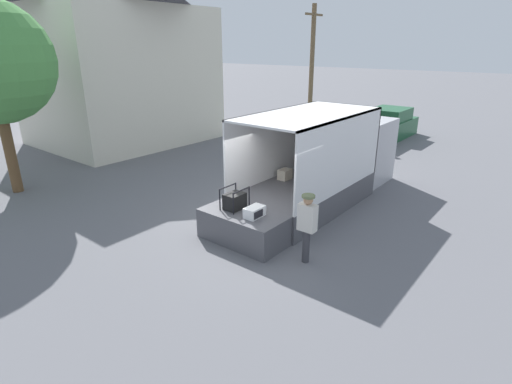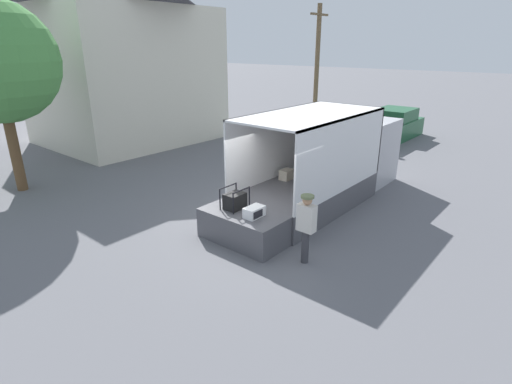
{
  "view_description": "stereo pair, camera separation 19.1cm",
  "coord_description": "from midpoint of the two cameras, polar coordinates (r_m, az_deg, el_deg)",
  "views": [
    {
      "loc": [
        -7.95,
        -6.34,
        5.01
      ],
      "look_at": [
        -0.3,
        -0.2,
        1.37
      ],
      "focal_mm": 28.0,
      "sensor_mm": 36.0,
      "label": 1
    },
    {
      "loc": [
        -7.83,
        -6.49,
        5.01
      ],
      "look_at": [
        -0.3,
        -0.2,
        1.37
      ],
      "focal_mm": 28.0,
      "sensor_mm": 36.0,
      "label": 2
    }
  ],
  "objects": [
    {
      "name": "ground_plane",
      "position": [
        11.33,
        -0.32,
        -5.89
      ],
      "size": [
        160.0,
        160.0,
        0.0
      ],
      "primitive_type": "plane",
      "color": "slate"
    },
    {
      "name": "box_truck",
      "position": [
        14.35,
        10.58,
        3.65
      ],
      "size": [
        7.24,
        2.47,
        3.06
      ],
      "color": "#B2B2B7",
      "rests_on": "ground"
    },
    {
      "name": "tailgate_deck",
      "position": [
        10.74,
        -2.35,
        -5.02
      ],
      "size": [
        1.2,
        2.34,
        0.82
      ],
      "primitive_type": "cube",
      "color": "#4C4C51",
      "rests_on": "ground"
    },
    {
      "name": "microwave",
      "position": [
        10.27,
        -0.74,
        -2.87
      ],
      "size": [
        0.55,
        0.35,
        0.28
      ],
      "color": "white",
      "rests_on": "tailgate_deck"
    },
    {
      "name": "portable_generator",
      "position": [
        10.79,
        -3.5,
        -1.23
      ],
      "size": [
        0.68,
        0.52,
        0.6
      ],
      "color": "black",
      "rests_on": "tailgate_deck"
    },
    {
      "name": "worker_person",
      "position": [
        9.52,
        6.75,
        -4.21
      ],
      "size": [
        0.31,
        0.44,
        1.75
      ],
      "color": "#38383D",
      "rests_on": "ground"
    },
    {
      "name": "pickup_truck_green",
      "position": [
        23.77,
        17.67,
        8.89
      ],
      "size": [
        5.4,
        2.02,
        1.64
      ],
      "color": "#1E5633",
      "rests_on": "ground"
    },
    {
      "name": "house_backdrop",
      "position": [
        23.15,
        -19.37,
        18.47
      ],
      "size": [
        8.63,
        7.49,
        9.21
      ],
      "color": "beige",
      "rests_on": "ground"
    },
    {
      "name": "utility_pole",
      "position": [
        25.96,
        7.75,
        17.46
      ],
      "size": [
        1.8,
        0.28,
        7.28
      ],
      "color": "brown",
      "rests_on": "ground"
    }
  ]
}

